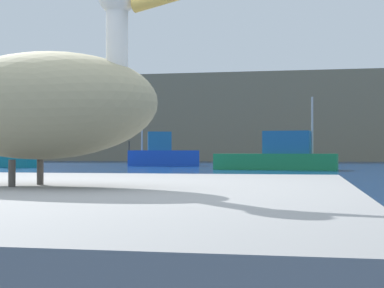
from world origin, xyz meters
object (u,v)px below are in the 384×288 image
Objects in this scene: fishing_boat_blue at (162,154)px; mooring_buoy at (144,196)px; pelican at (40,104)px; fishing_boat_teal at (9,155)px; fishing_boat_green at (279,156)px.

mooring_buoy is at bearing 86.68° from fishing_boat_blue.
fishing_boat_teal reaches higher than pelican.
fishing_boat_teal is 9.31× the size of mooring_buoy.
mooring_buoy is (-1.14, -25.63, -0.49)m from fishing_boat_green.
mooring_buoy is (17.30, -28.21, -0.56)m from fishing_boat_teal.
fishing_boat_blue is 34.92m from mooring_buoy.
fishing_boat_blue is (9.38, 5.80, 0.03)m from fishing_boat_teal.
fishing_boat_green is at bearing 103.43° from pelican.
fishing_boat_blue is at bearing -127.76° from fishing_boat_teal.
pelican is 7.77m from mooring_buoy.
pelican is at bearing -78.02° from mooring_buoy.
fishing_boat_green is 1.31× the size of fishing_boat_teal.
pelican reaches higher than mooring_buoy.
fishing_boat_teal is 1.00× the size of fishing_boat_blue.
pelican is 0.27× the size of fishing_boat_teal.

